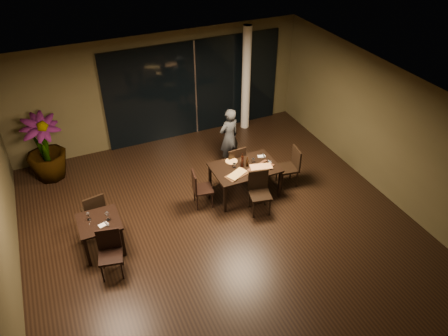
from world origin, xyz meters
The scene contains 31 objects.
ground centered at (0.00, 0.00, 0.00)m, with size 8.00×8.00×0.00m, color black.
wall_back centered at (0.00, 4.05, 1.50)m, with size 8.00×0.10×3.00m, color #433E24.
wall_right centered at (4.05, 0.00, 1.50)m, with size 0.10×8.00×3.00m, color #433E24.
ceiling centered at (0.00, 0.00, 3.02)m, with size 8.00×8.00×0.04m, color silver.
window_panel centered at (1.00, 3.96, 1.35)m, with size 5.00×0.06×2.70m, color black.
column centered at (2.40, 3.65, 1.50)m, with size 0.24×0.24×3.00m, color silver.
main_table centered at (1.00, 0.80, 0.68)m, with size 1.50×1.00×0.75m.
side_table centered at (-2.40, 0.30, 0.62)m, with size 0.80×0.80×0.75m.
chair_main_far centered at (0.99, 1.34, 0.54)m, with size 0.49×0.49×0.98m.
chair_main_near centered at (1.04, 0.15, 0.54)m, with size 0.53×0.53×0.98m.
chair_main_left centered at (-0.12, 0.81, 0.51)m, with size 0.48×0.48×0.91m.
chair_main_right centered at (2.18, 0.70, 0.55)m, with size 0.51×0.51×0.98m.
chair_side_far centered at (-2.41, 0.94, 0.53)m, with size 0.51×0.51×0.95m.
chair_side_near centered at (-2.35, -0.34, 0.53)m, with size 0.52×0.52×0.95m.
diner centered at (1.18, 2.09, 0.78)m, with size 0.53×0.35×1.57m, color #2C2E31.
potted_plant centered at (-3.11, 3.32, 0.84)m, with size 0.91×0.91×1.67m, color #1B4F1A.
pizza_board_left centered at (0.70, 0.59, 0.76)m, with size 0.54×0.27×0.01m, color #4B2C18.
pizza_board_right centered at (1.32, 0.62, 0.76)m, with size 0.61×0.30×0.01m, color #492717.
oblong_pizza_left centered at (0.70, 0.59, 0.77)m, with size 0.45×0.21×0.02m, color maroon, non-canonical shape.
oblong_pizza_right centered at (1.32, 0.62, 0.77)m, with size 0.48×0.22×0.02m, color maroon, non-canonical shape.
round_pizza centered at (0.81, 1.12, 0.76)m, with size 0.28×0.28×0.01m, color red.
bottle_a centered at (0.94, 0.84, 0.88)m, with size 0.06×0.06×0.27m, color black, non-canonical shape.
bottle_b centered at (1.06, 0.81, 0.87)m, with size 0.05×0.05×0.25m, color black, non-canonical shape.
bottle_c centered at (0.97, 0.89, 0.91)m, with size 0.07×0.07×0.32m, color black, non-canonical shape.
tumbler_left centered at (0.77, 0.89, 0.80)m, with size 0.08×0.08×0.09m, color white.
tumbler_right centered at (1.27, 0.91, 0.79)m, with size 0.07×0.07×0.09m, color white.
napkin_near centered at (1.54, 0.74, 0.76)m, with size 0.18×0.10×0.01m, color white.
napkin_far centered at (1.54, 1.03, 0.76)m, with size 0.18×0.10×0.01m, color silver.
wine_glass_a centered at (-2.56, 0.42, 0.84)m, with size 0.08×0.08×0.17m, color white, non-canonical shape.
wine_glass_b centered at (-2.22, 0.26, 0.85)m, with size 0.09×0.09×0.19m, color white, non-canonical shape.
side_napkin centered at (-2.34, 0.14, 0.76)m, with size 0.18×0.11×0.01m, color silver.
Camera 1 is at (-2.71, -6.46, 6.46)m, focal length 35.00 mm.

